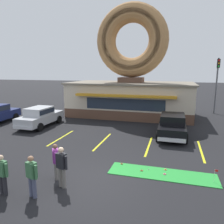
# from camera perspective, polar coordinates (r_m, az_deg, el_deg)

# --- Properties ---
(ground_plane) EXTENTS (160.00, 160.00, 0.00)m
(ground_plane) POSITION_cam_1_polar(r_m,az_deg,el_deg) (9.71, -5.94, -17.38)
(ground_plane) COLOR black
(donut_shop_building) EXTENTS (12.30, 6.75, 10.96)m
(donut_shop_building) POSITION_cam_1_polar(r_m,az_deg,el_deg) (22.27, 5.00, 8.70)
(donut_shop_building) COLOR brown
(donut_shop_building) RESTS_ON ground
(putting_mat) EXTENTS (4.74, 1.25, 0.03)m
(putting_mat) POSITION_cam_1_polar(r_m,az_deg,el_deg) (10.39, 12.91, -15.50)
(putting_mat) COLOR green
(putting_mat) RESTS_ON ground
(mini_donut_near_left) EXTENTS (0.13, 0.13, 0.04)m
(mini_donut_near_left) POSITION_cam_1_polar(r_m,az_deg,el_deg) (10.76, 13.78, -14.39)
(mini_donut_near_left) COLOR #D17F47
(mini_donut_near_left) RESTS_ON putting_mat
(mini_donut_near_right) EXTENTS (0.13, 0.13, 0.04)m
(mini_donut_near_right) POSITION_cam_1_polar(r_m,az_deg,el_deg) (10.48, 7.77, -14.89)
(mini_donut_near_right) COLOR brown
(mini_donut_near_right) RESTS_ON putting_mat
(mini_donut_mid_left) EXTENTS (0.13, 0.13, 0.04)m
(mini_donut_mid_left) POSITION_cam_1_polar(r_m,az_deg,el_deg) (11.06, 2.55, -13.35)
(mini_donut_mid_left) COLOR brown
(mini_donut_mid_left) RESTS_ON putting_mat
(mini_donut_mid_centre) EXTENTS (0.13, 0.13, 0.04)m
(mini_donut_mid_centre) POSITION_cam_1_polar(r_m,az_deg,el_deg) (10.34, 13.58, -15.47)
(mini_donut_mid_centre) COLOR #D8667F
(mini_donut_mid_centre) RESTS_ON putting_mat
(golf_ball) EXTENTS (0.04, 0.04, 0.04)m
(golf_ball) POSITION_cam_1_polar(r_m,az_deg,el_deg) (10.64, 9.50, -14.51)
(golf_ball) COLOR white
(golf_ball) RESTS_ON putting_mat
(putting_flag_pin) EXTENTS (0.13, 0.01, 0.55)m
(putting_flag_pin) POSITION_cam_1_polar(r_m,az_deg,el_deg) (10.24, 25.45, -14.13)
(putting_flag_pin) COLOR silver
(putting_flag_pin) RESTS_ON putting_mat
(car_black) EXTENTS (1.98, 4.56, 1.60)m
(car_black) POSITION_cam_1_polar(r_m,az_deg,el_deg) (15.76, 15.50, -3.13)
(car_black) COLOR black
(car_black) RESTS_ON ground
(car_silver) EXTENTS (2.06, 4.60, 1.60)m
(car_silver) POSITION_cam_1_polar(r_m,az_deg,el_deg) (18.91, -18.26, -0.97)
(car_silver) COLOR #B2B5BA
(car_silver) RESTS_ON ground
(pedestrian_hooded_kid) EXTENTS (0.41, 0.51, 1.56)m
(pedestrian_hooded_kid) POSITION_cam_1_polar(r_m,az_deg,el_deg) (9.73, -14.50, -12.04)
(pedestrian_hooded_kid) COLOR slate
(pedestrian_hooded_kid) RESTS_ON ground
(pedestrian_leather_jacket_man) EXTENTS (0.57, 0.35, 1.59)m
(pedestrian_leather_jacket_man) POSITION_cam_1_polar(r_m,az_deg,el_deg) (8.69, -20.22, -15.11)
(pedestrian_leather_jacket_man) COLOR #474C66
(pedestrian_leather_jacket_man) RESTS_ON ground
(pedestrian_clipboard_woman) EXTENTS (0.59, 0.31, 1.56)m
(pedestrian_clipboard_woman) POSITION_cam_1_polar(r_m,az_deg,el_deg) (9.28, -26.78, -14.05)
(pedestrian_clipboard_woman) COLOR #232328
(pedestrian_clipboard_woman) RESTS_ON ground
(pedestrian_beanie_man) EXTENTS (0.57, 0.34, 1.67)m
(pedestrian_beanie_man) POSITION_cam_1_polar(r_m,az_deg,el_deg) (8.99, -13.04, -13.41)
(pedestrian_beanie_man) COLOR slate
(pedestrian_beanie_man) RESTS_ON ground
(trash_bin) EXTENTS (0.57, 0.57, 0.97)m
(trash_bin) POSITION_cam_1_polar(r_m,az_deg,el_deg) (19.77, 18.25, -1.57)
(trash_bin) COLOR #232833
(trash_bin) RESTS_ON ground
(traffic_light_pole) EXTENTS (0.28, 0.47, 5.80)m
(traffic_light_pole) POSITION_cam_1_polar(r_m,az_deg,el_deg) (25.41, 25.75, 7.87)
(traffic_light_pole) COLOR #595B60
(traffic_light_pole) RESTS_ON ground
(parking_stripe_far_left) EXTENTS (0.12, 3.60, 0.01)m
(parking_stripe_far_left) POSITION_cam_1_polar(r_m,az_deg,el_deg) (15.54, -13.11, -6.54)
(parking_stripe_far_left) COLOR yellow
(parking_stripe_far_left) RESTS_ON ground
(parking_stripe_left) EXTENTS (0.12, 3.60, 0.01)m
(parking_stripe_left) POSITION_cam_1_polar(r_m,az_deg,el_deg) (14.37, -2.49, -7.71)
(parking_stripe_left) COLOR yellow
(parking_stripe_left) RESTS_ON ground
(parking_stripe_mid_left) EXTENTS (0.12, 3.60, 0.01)m
(parking_stripe_mid_left) POSITION_cam_1_polar(r_m,az_deg,el_deg) (13.76, 9.58, -8.71)
(parking_stripe_mid_left) COLOR yellow
(parking_stripe_mid_left) RESTS_ON ground
(parking_stripe_centre) EXTENTS (0.12, 3.60, 0.01)m
(parking_stripe_centre) POSITION_cam_1_polar(r_m,az_deg,el_deg) (13.80, 22.23, -9.35)
(parking_stripe_centre) COLOR yellow
(parking_stripe_centre) RESTS_ON ground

